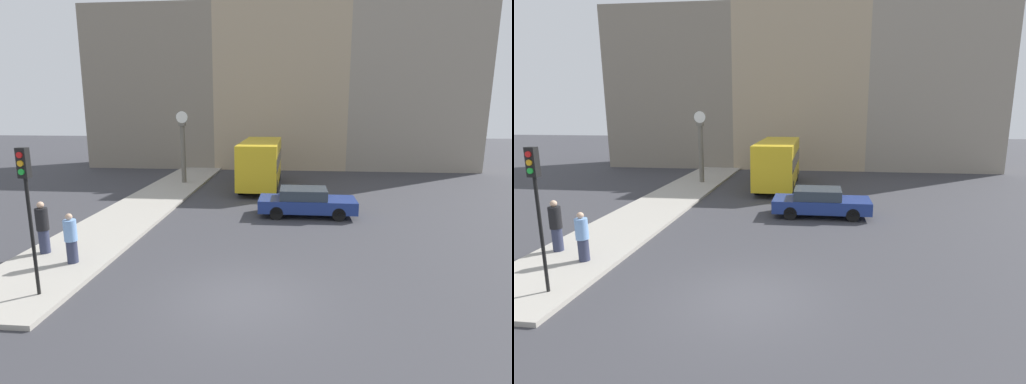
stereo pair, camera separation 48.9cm
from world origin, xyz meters
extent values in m
plane|color=#38383D|center=(0.00, 0.00, 0.00)|extent=(120.00, 120.00, 0.00)
cube|color=#A39E93|center=(-6.24, 11.40, 0.07)|extent=(3.30, 26.79, 0.14)
cube|color=gray|center=(-10.56, 24.95, 6.53)|extent=(10.83, 5.00, 13.05)
cube|color=tan|center=(0.17, 24.95, 6.61)|extent=(10.64, 5.00, 13.21)
cube|color=gray|center=(10.73, 24.95, 8.03)|extent=(10.48, 5.00, 16.06)
cube|color=navy|center=(2.00, 8.70, 0.55)|extent=(4.51, 1.85, 0.58)
cube|color=#2D3842|center=(1.82, 8.70, 1.08)|extent=(2.17, 1.66, 0.47)
cylinder|color=black|center=(3.40, 9.51, 0.31)|extent=(0.61, 0.22, 0.61)
cylinder|color=black|center=(3.40, 7.89, 0.31)|extent=(0.61, 0.22, 0.61)
cylinder|color=black|center=(0.60, 9.51, 0.31)|extent=(0.61, 0.22, 0.61)
cylinder|color=black|center=(0.60, 7.89, 0.31)|extent=(0.61, 0.22, 0.61)
cube|color=gold|center=(-0.73, 15.38, 1.66)|extent=(2.30, 7.41, 2.60)
cube|color=#1E232D|center=(-0.73, 15.38, 1.83)|extent=(2.32, 7.26, 0.77)
cylinder|color=black|center=(0.28, 17.68, 0.45)|extent=(0.28, 0.90, 0.90)
cylinder|color=black|center=(-1.74, 17.68, 0.45)|extent=(0.28, 0.90, 0.90)
cylinder|color=black|center=(0.28, 13.08, 0.45)|extent=(0.28, 0.90, 0.90)
cylinder|color=black|center=(-1.74, 13.08, 0.45)|extent=(0.28, 0.90, 0.90)
cylinder|color=black|center=(-5.36, -0.46, 1.71)|extent=(0.09, 0.09, 3.15)
cube|color=black|center=(-5.36, -0.46, 3.67)|extent=(0.26, 0.20, 0.76)
cylinder|color=red|center=(-5.36, -0.58, 3.87)|extent=(0.15, 0.04, 0.15)
cylinder|color=orange|center=(-5.36, -0.58, 3.67)|extent=(0.15, 0.04, 0.15)
cylinder|color=green|center=(-5.36, -0.58, 3.46)|extent=(0.15, 0.04, 0.15)
cylinder|color=#666056|center=(-5.91, 15.89, 1.99)|extent=(0.31, 0.31, 3.71)
cube|color=#666056|center=(-5.91, 15.89, 3.94)|extent=(0.40, 0.40, 0.18)
cylinder|color=#666056|center=(-5.91, 15.89, 4.41)|extent=(0.82, 0.04, 0.82)
cylinder|color=white|center=(-5.91, 15.89, 4.41)|extent=(0.76, 0.06, 0.76)
cylinder|color=#2D334C|center=(-5.66, 1.74, 0.51)|extent=(0.34, 0.34, 0.73)
cylinder|color=#729ED8|center=(-5.66, 1.74, 1.21)|extent=(0.40, 0.40, 0.68)
sphere|color=tan|center=(-5.66, 1.74, 1.66)|extent=(0.21, 0.21, 0.21)
cylinder|color=#2D334C|center=(-7.08, 2.49, 0.55)|extent=(0.34, 0.34, 0.81)
cylinder|color=black|center=(-7.08, 2.49, 1.33)|extent=(0.40, 0.40, 0.76)
sphere|color=tan|center=(-7.08, 2.49, 1.82)|extent=(0.23, 0.23, 0.23)
camera|label=1|loc=(1.33, -9.72, 5.01)|focal=28.00mm
camera|label=2|loc=(1.82, -9.67, 5.01)|focal=28.00mm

